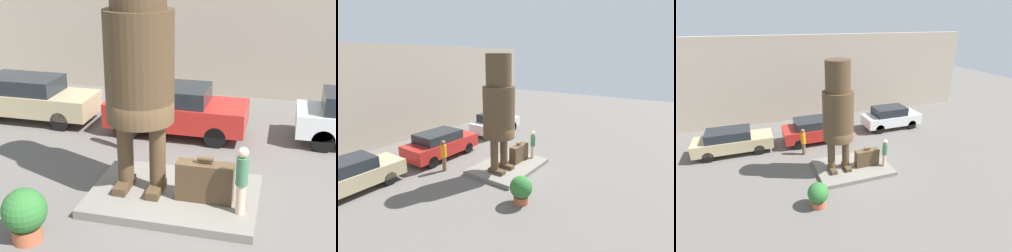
# 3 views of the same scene
# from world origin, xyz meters

# --- Properties ---
(ground_plane) EXTENTS (60.00, 60.00, 0.00)m
(ground_plane) POSITION_xyz_m (0.00, 0.00, 0.00)
(ground_plane) COLOR #605B56
(pedestal) EXTENTS (4.06, 2.88, 0.21)m
(pedestal) POSITION_xyz_m (0.00, 0.00, 0.11)
(pedestal) COLOR slate
(pedestal) RESTS_ON ground_plane
(building_backdrop) EXTENTS (28.00, 0.60, 6.72)m
(building_backdrop) POSITION_xyz_m (0.00, 9.19, 3.36)
(building_backdrop) COLOR tan
(building_backdrop) RESTS_ON ground_plane
(statue_figure) EXTENTS (1.59, 1.59, 5.87)m
(statue_figure) POSITION_xyz_m (-0.82, -0.00, 3.65)
(statue_figure) COLOR #4C3823
(statue_figure) RESTS_ON pedestal
(giant_suitcase) EXTENTS (1.33, 0.42, 1.12)m
(giant_suitcase) POSITION_xyz_m (0.77, -0.19, 0.69)
(giant_suitcase) COLOR #4C3823
(giant_suitcase) RESTS_ON pedestal
(tourist) EXTENTS (0.27, 0.27, 1.61)m
(tourist) POSITION_xyz_m (1.65, -0.58, 1.10)
(tourist) COLOR beige
(tourist) RESTS_ON pedestal
(parked_car_tan) EXTENTS (4.66, 1.71, 1.58)m
(parked_car_tan) POSITION_xyz_m (-6.32, 4.30, 0.84)
(parked_car_tan) COLOR tan
(parked_car_tan) RESTS_ON ground_plane
(parked_car_red) EXTENTS (4.54, 1.86, 1.64)m
(parked_car_red) POSITION_xyz_m (-1.00, 4.25, 0.87)
(parked_car_red) COLOR #B2231E
(parked_car_red) RESTS_ON ground_plane
(parked_car_white) EXTENTS (4.34, 1.74, 1.69)m
(parked_car_white) POSITION_xyz_m (4.95, 4.67, 0.89)
(parked_car_white) COLOR silver
(parked_car_white) RESTS_ON ground_plane
(planter_pot) EXTENTS (0.94, 0.94, 1.20)m
(planter_pot) POSITION_xyz_m (-2.59, -2.44, 0.65)
(planter_pot) COLOR #AD5638
(planter_pot) RESTS_ON ground_plane
(worker_hivis) EXTENTS (0.29, 0.29, 1.70)m
(worker_hivis) POSITION_xyz_m (-2.22, 2.62, 0.93)
(worker_hivis) COLOR brown
(worker_hivis) RESTS_ON ground_plane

